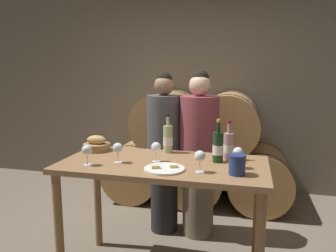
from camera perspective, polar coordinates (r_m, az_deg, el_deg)
stone_wall_back at (r=4.54m, az=6.42°, el=9.42°), size 10.00×0.12×3.20m
barrel_stack at (r=4.10m, az=5.09°, el=-4.52°), size 2.25×0.90×1.36m
tasting_table at (r=2.50m, az=-0.85°, el=-9.24°), size 1.54×0.75×0.94m
person_left at (r=3.25m, az=-0.69°, el=-4.60°), size 0.33×0.33×1.60m
person_right at (r=3.18m, az=5.40°, el=-4.93°), size 0.37×0.37×1.62m
wine_bottle_red at (r=2.47m, az=8.70°, el=-3.64°), size 0.08×0.08×0.33m
wine_bottle_white at (r=2.72m, az=-0.01°, el=-2.27°), size 0.08×0.08×0.33m
wine_bottle_rose at (r=2.55m, az=10.50°, el=-3.49°), size 0.08×0.08×0.31m
blue_crock at (r=2.21m, az=11.95°, el=-6.47°), size 0.12×0.12×0.14m
bread_basket at (r=2.87m, az=-12.33°, el=-3.22°), size 0.23×0.23×0.13m
cheese_plate at (r=2.28m, az=-0.62°, el=-7.43°), size 0.28×0.28×0.04m
wine_glass_far_left at (r=2.43m, az=-13.96°, el=-4.17°), size 0.07×0.07×0.15m
wine_glass_left at (r=2.45m, az=-8.76°, el=-3.87°), size 0.07×0.07×0.15m
wine_glass_center at (r=2.45m, az=-2.09°, el=-3.77°), size 0.07×0.07×0.15m
wine_glass_right at (r=2.21m, az=5.57°, el=-5.32°), size 0.07×0.07×0.15m
wine_glass_far_right at (r=2.34m, az=12.10°, el=-4.62°), size 0.07×0.07×0.15m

